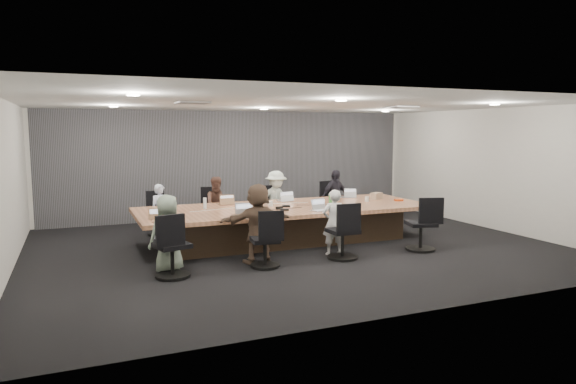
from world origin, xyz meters
name	(u,v)px	position (x,y,z in m)	size (l,w,h in m)	color
floor	(296,247)	(0.00, 0.00, 0.00)	(10.00, 8.00, 0.00)	black
ceiling	(296,104)	(0.00, 0.00, 2.80)	(10.00, 8.00, 0.00)	white
wall_back	(236,164)	(0.00, 4.00, 1.40)	(10.00, 2.80, 0.00)	beige
wall_front	(425,203)	(0.00, -4.00, 1.40)	(10.00, 2.80, 0.00)	beige
wall_left	(5,187)	(-5.00, 0.00, 1.40)	(8.00, 2.80, 0.00)	beige
wall_right	(493,169)	(5.00, 0.00, 1.40)	(8.00, 2.80, 0.00)	beige
curtain	(237,164)	(0.00, 3.92, 1.40)	(9.80, 0.04, 2.80)	#56555C
conference_table	(286,223)	(0.00, 0.50, 0.40)	(6.00, 2.20, 0.74)	#38271A
chair_0	(158,219)	(-2.33, 2.20, 0.37)	(0.50, 0.50, 0.74)	black
chair_1	(214,214)	(-1.08, 2.20, 0.40)	(0.54, 0.54, 0.80)	black
chair_2	(271,211)	(0.30, 2.20, 0.38)	(0.51, 0.51, 0.75)	black
chair_3	(328,206)	(1.84, 2.20, 0.42)	(0.57, 0.57, 0.84)	black
chair_4	(172,251)	(-2.63, -1.20, 0.43)	(0.58, 0.58, 0.85)	black
chair_5	(265,244)	(-1.09, -1.20, 0.39)	(0.53, 0.53, 0.78)	black
chair_6	(343,235)	(0.39, -1.20, 0.43)	(0.57, 0.57, 0.85)	black
chair_7	(421,228)	(2.09, -1.20, 0.44)	(0.59, 0.59, 0.87)	black
person_0	(161,211)	(-2.33, 1.85, 0.58)	(0.42, 0.28, 1.16)	silver
laptop_0	(165,207)	(-2.33, 1.30, 0.75)	(0.32, 0.22, 0.02)	#8C6647
person_1	(218,205)	(-1.08, 1.85, 0.64)	(0.62, 0.48, 1.28)	#51352B
laptop_1	(225,204)	(-1.08, 1.30, 0.75)	(0.30, 0.21, 0.02)	#8C6647
person_2	(276,200)	(0.30, 1.85, 0.68)	(0.88, 0.51, 1.36)	silver
laptop_2	(285,200)	(0.30, 1.30, 0.75)	(0.33, 0.22, 0.02)	#B2B2B7
person_3	(335,197)	(1.84, 1.85, 0.67)	(0.79, 0.33, 1.35)	#24222C
laptop_3	(346,197)	(1.84, 1.30, 0.75)	(0.29, 0.20, 0.02)	#B2B2B7
person_4	(168,233)	(-2.63, -0.85, 0.63)	(0.62, 0.40, 1.27)	gray
laptop_4	(162,221)	(-2.63, -0.30, 0.75)	(0.34, 0.23, 0.02)	#8C6647
person_5	(258,223)	(-1.09, -0.85, 0.70)	(1.29, 0.41, 1.39)	brown
laptop_5	(248,215)	(-1.09, -0.30, 0.75)	(0.33, 0.23, 0.02)	#B2B2B7
person_6	(333,222)	(0.39, -0.85, 0.61)	(0.44, 0.29, 1.21)	silver
laptop_6	(320,210)	(0.39, -0.30, 0.75)	(0.32, 0.22, 0.02)	#B2B2B7
bottle_green_left	(159,207)	(-2.53, 0.72, 0.85)	(0.06, 0.06, 0.22)	#439A48
bottle_green_right	(331,199)	(0.89, 0.25, 0.87)	(0.07, 0.07, 0.26)	#439A48
bottle_clear	(205,203)	(-1.62, 0.82, 0.85)	(0.07, 0.07, 0.22)	silver
cup_white_far	(271,204)	(-0.29, 0.65, 0.80)	(0.09, 0.09, 0.11)	white
cup_white_near	(367,199)	(1.92, 0.50, 0.79)	(0.08, 0.08, 0.11)	white
mug_brown	(154,211)	(-2.65, 0.48, 0.80)	(0.10, 0.10, 0.12)	brown
mic_left	(285,210)	(-0.23, 0.02, 0.76)	(0.16, 0.11, 0.03)	black
mic_right	(286,206)	(-0.01, 0.46, 0.76)	(0.16, 0.11, 0.03)	black
stapler	(279,208)	(-0.27, 0.19, 0.77)	(0.15, 0.04, 0.06)	black
canvas_bag	(376,196)	(2.33, 0.76, 0.81)	(0.27, 0.17, 0.15)	tan
snack_packet	(399,200)	(2.63, 0.32, 0.76)	(0.18, 0.12, 0.04)	#D44311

